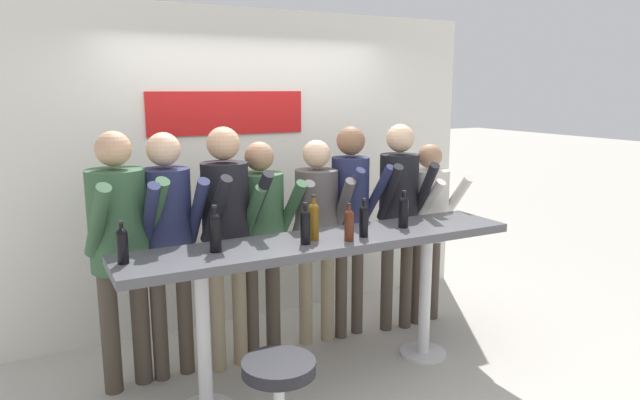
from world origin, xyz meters
name	(u,v)px	position (x,y,z in m)	size (l,w,h in m)	color
ground_plane	(325,380)	(0.00, 0.00, 0.00)	(40.00, 40.00, 0.00)	#B2ADA3
back_wall	(251,168)	(0.00, 1.40, 1.37)	(4.42, 0.12, 2.73)	silver
tasting_table	(326,260)	(0.00, 0.00, 0.90)	(2.82, 0.55, 1.05)	#4C4C51
bar_stool	(279,396)	(-0.67, -0.72, 0.41)	(0.42, 0.42, 0.62)	silver
person_far_left	(120,234)	(-1.26, 0.55, 1.11)	(0.53, 0.63, 1.79)	#473D33
person_left	(168,228)	(-0.94, 0.56, 1.11)	(0.43, 0.55, 1.77)	#473D33
person_center_left	(226,221)	(-0.54, 0.50, 1.13)	(0.46, 0.59, 1.80)	gray
person_center	(261,226)	(-0.24, 0.58, 1.04)	(0.47, 0.57, 1.67)	#473D33
person_center_right	(317,220)	(0.24, 0.59, 1.04)	(0.45, 0.56, 1.67)	gray
person_right	(351,206)	(0.54, 0.58, 1.12)	(0.40, 0.54, 1.76)	#473D33
person_far_right	(399,203)	(0.97, 0.51, 1.11)	(0.46, 0.58, 1.77)	#473D33
person_rightmost	(429,214)	(1.30, 0.53, 0.98)	(0.46, 0.55, 1.59)	#473D33
wine_bottle_0	(349,224)	(0.11, -0.14, 1.17)	(0.06, 0.06, 0.26)	#4C1E0F
wine_bottle_1	(403,210)	(0.65, 0.00, 1.18)	(0.07, 0.07, 0.28)	black
wine_bottle_2	(305,225)	(-0.19, -0.08, 1.18)	(0.07, 0.07, 0.28)	black
wine_bottle_3	(313,219)	(-0.09, 0.00, 1.19)	(0.07, 0.07, 0.31)	brown
wine_bottle_4	(215,230)	(-0.77, 0.02, 1.19)	(0.07, 0.07, 0.30)	black
wine_bottle_5	(364,219)	(0.25, -0.09, 1.18)	(0.06, 0.06, 0.27)	black
wine_bottle_6	(122,244)	(-1.32, 0.04, 1.17)	(0.07, 0.07, 0.25)	black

